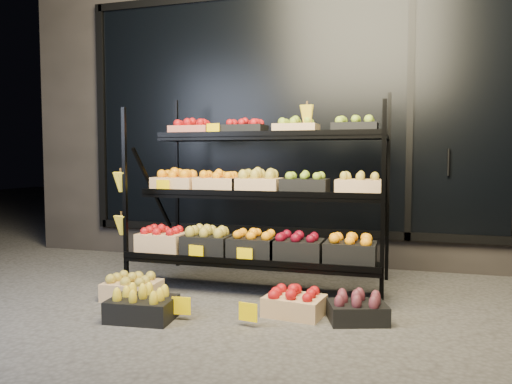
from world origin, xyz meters
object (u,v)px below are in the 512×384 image
(floor_crate_left, at_px, (132,287))
(floor_crate_midleft, at_px, (142,305))
(display_rack, at_px, (258,194))
(floor_crate_midright, at_px, (294,302))

(floor_crate_left, relative_size, floor_crate_midleft, 0.91)
(display_rack, relative_size, floor_crate_midright, 5.08)
(floor_crate_left, xyz_separation_m, floor_crate_midleft, (0.32, -0.41, 0.00))
(floor_crate_midright, bearing_deg, floor_crate_midleft, -150.31)
(display_rack, distance_m, floor_crate_midleft, 1.36)
(floor_crate_left, bearing_deg, floor_crate_midleft, -54.78)
(display_rack, distance_m, floor_crate_left, 1.26)
(floor_crate_midleft, bearing_deg, floor_crate_left, 122.44)
(floor_crate_left, xyz_separation_m, floor_crate_midright, (1.29, -0.02, -0.00))
(display_rack, distance_m, floor_crate_midright, 1.07)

